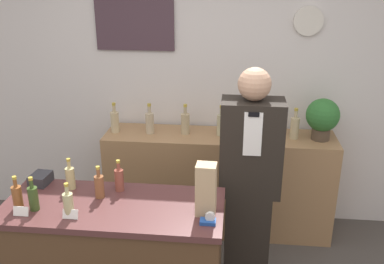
# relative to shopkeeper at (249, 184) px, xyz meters

# --- Properties ---
(back_wall) EXTENTS (5.20, 0.09, 2.70)m
(back_wall) POSITION_rel_shopkeeper_xyz_m (-0.49, 1.01, 0.52)
(back_wall) COLOR silver
(back_wall) RESTS_ON ground_plane
(back_shelf) EXTENTS (2.00, 0.45, 0.92)m
(back_shelf) POSITION_rel_shopkeeper_xyz_m (-0.24, 0.72, -0.38)
(back_shelf) COLOR #9E754C
(back_shelf) RESTS_ON ground_plane
(shopkeeper) EXTENTS (0.43, 0.27, 1.68)m
(shopkeeper) POSITION_rel_shopkeeper_xyz_m (0.00, 0.00, 0.00)
(shopkeeper) COLOR black
(shopkeeper) RESTS_ON ground_plane
(potted_plant) EXTENTS (0.28, 0.28, 0.35)m
(potted_plant) POSITION_rel_shopkeeper_xyz_m (0.61, 0.72, 0.28)
(potted_plant) COLOR #4C3D2D
(potted_plant) RESTS_ON back_shelf
(paper_bag) EXTENTS (0.12, 0.10, 0.32)m
(paper_bag) POSITION_rel_shopkeeper_xyz_m (-0.27, -0.57, 0.25)
(paper_bag) COLOR tan
(paper_bag) RESTS_ON display_counter
(tape_dispenser) EXTENTS (0.09, 0.06, 0.07)m
(tape_dispenser) POSITION_rel_shopkeeper_xyz_m (-0.25, -0.67, 0.12)
(tape_dispenser) COLOR #1E4799
(tape_dispenser) RESTS_ON display_counter
(price_card_left) EXTENTS (0.09, 0.02, 0.06)m
(price_card_left) POSITION_rel_shopkeeper_xyz_m (-1.33, -0.71, 0.12)
(price_card_left) COLOR white
(price_card_left) RESTS_ON display_counter
(price_card_right) EXTENTS (0.09, 0.02, 0.06)m
(price_card_right) POSITION_rel_shopkeeper_xyz_m (-1.04, -0.71, 0.12)
(price_card_right) COLOR white
(price_card_right) RESTS_ON display_counter
(gift_box) EXTENTS (0.13, 0.16, 0.07)m
(gift_box) POSITION_rel_shopkeeper_xyz_m (-1.39, -0.31, 0.13)
(gift_box) COLOR #2D2D33
(gift_box) RESTS_ON display_counter
(counter_bottle_0) EXTENTS (0.06, 0.06, 0.21)m
(counter_bottle_0) POSITION_rel_shopkeeper_xyz_m (-1.38, -0.63, 0.18)
(counter_bottle_0) COLOR brown
(counter_bottle_0) RESTS_ON display_counter
(counter_bottle_1) EXTENTS (0.06, 0.06, 0.21)m
(counter_bottle_1) POSITION_rel_shopkeeper_xyz_m (-1.28, -0.63, 0.18)
(counter_bottle_1) COLOR #364C20
(counter_bottle_1) RESTS_ON display_counter
(counter_bottle_2) EXTENTS (0.06, 0.06, 0.21)m
(counter_bottle_2) POSITION_rel_shopkeeper_xyz_m (-1.16, -0.36, 0.18)
(counter_bottle_2) COLOR tan
(counter_bottle_2) RESTS_ON display_counter
(counter_bottle_3) EXTENTS (0.06, 0.06, 0.21)m
(counter_bottle_3) POSITION_rel_shopkeeper_xyz_m (-1.05, -0.68, 0.18)
(counter_bottle_3) COLOR tan
(counter_bottle_3) RESTS_ON display_counter
(counter_bottle_4) EXTENTS (0.06, 0.06, 0.21)m
(counter_bottle_4) POSITION_rel_shopkeeper_xyz_m (-0.94, -0.45, 0.18)
(counter_bottle_4) COLOR brown
(counter_bottle_4) RESTS_ON display_counter
(counter_bottle_5) EXTENTS (0.06, 0.06, 0.21)m
(counter_bottle_5) POSITION_rel_shopkeeper_xyz_m (-0.84, -0.35, 0.18)
(counter_bottle_5) COLOR brown
(counter_bottle_5) RESTS_ON display_counter
(shelf_bottle_0) EXTENTS (0.07, 0.07, 0.27)m
(shelf_bottle_0) POSITION_rel_shopkeeper_xyz_m (-1.16, 0.71, 0.19)
(shelf_bottle_0) COLOR tan
(shelf_bottle_0) RESTS_ON back_shelf
(shelf_bottle_1) EXTENTS (0.07, 0.07, 0.27)m
(shelf_bottle_1) POSITION_rel_shopkeeper_xyz_m (-0.85, 0.71, 0.19)
(shelf_bottle_1) COLOR tan
(shelf_bottle_1) RESTS_ON back_shelf
(shelf_bottle_2) EXTENTS (0.07, 0.07, 0.27)m
(shelf_bottle_2) POSITION_rel_shopkeeper_xyz_m (-0.54, 0.73, 0.19)
(shelf_bottle_2) COLOR tan
(shelf_bottle_2) RESTS_ON back_shelf
(shelf_bottle_3) EXTENTS (0.07, 0.07, 0.27)m
(shelf_bottle_3) POSITION_rel_shopkeeper_xyz_m (-0.23, 0.73, 0.19)
(shelf_bottle_3) COLOR tan
(shelf_bottle_3) RESTS_ON back_shelf
(shelf_bottle_4) EXTENTS (0.07, 0.07, 0.27)m
(shelf_bottle_4) POSITION_rel_shopkeeper_xyz_m (0.08, 0.71, 0.19)
(shelf_bottle_4) COLOR tan
(shelf_bottle_4) RESTS_ON back_shelf
(shelf_bottle_5) EXTENTS (0.07, 0.07, 0.27)m
(shelf_bottle_5) POSITION_rel_shopkeeper_xyz_m (0.39, 0.72, 0.19)
(shelf_bottle_5) COLOR tan
(shelf_bottle_5) RESTS_ON back_shelf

